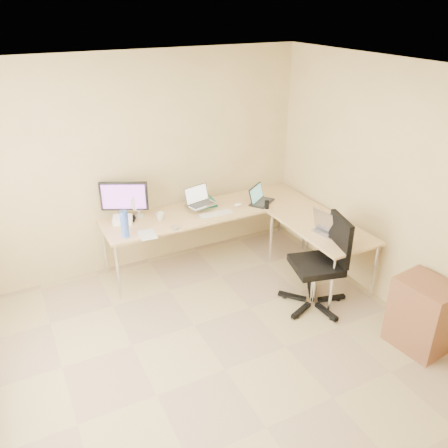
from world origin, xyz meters
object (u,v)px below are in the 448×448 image
water_bottle (125,224)px  laptop_return (330,222)px  office_chair (316,266)px  laptop_black (262,195)px  desk_fan (138,205)px  desk_main (209,235)px  keyboard (216,214)px  desk_return (319,253)px  monitor (124,201)px  laptop_center (201,196)px  cabinet (422,315)px  mug (160,217)px

water_bottle → laptop_return: bearing=-23.8°
laptop_return → office_chair: office_chair is taller
laptop_black → desk_fan: 1.56m
desk_main → water_bottle: 1.26m
desk_main → keyboard: bearing=-86.3°
keyboard → desk_return: bearing=-38.6°
monitor → water_bottle: 0.46m
monitor → keyboard: size_ratio=1.35×
desk_main → monitor: 1.18m
desk_main → keyboard: (0.01, -0.17, 0.37)m
laptop_center → office_chair: office_chair is taller
desk_fan → laptop_return: bearing=-47.3°
laptop_black → water_bottle: water_bottle is taller
desk_main → laptop_return: laptop_return is taller
office_chair → cabinet: office_chair is taller
desk_main → office_chair: bearing=-66.3°
mug → office_chair: size_ratio=0.09×
desk_main → mug: 0.76m
desk_main → keyboard: keyboard is taller
desk_return → cabinet: (0.15, -1.40, -0.01)m
office_chair → water_bottle: bearing=160.3°
laptop_black → desk_fan: (-1.53, 0.32, 0.04)m
desk_main → laptop_return: size_ratio=7.54×
laptop_center → mug: laptop_center is taller
desk_main → desk_return: (0.98, -1.00, 0.00)m
laptop_center → cabinet: 2.79m
laptop_return → cabinet: bearing=176.8°
cabinet → laptop_return: bearing=91.1°
desk_return → mug: size_ratio=13.18×
desk_main → desk_return: 1.40m
laptop_return → laptop_black: bearing=3.3°
water_bottle → desk_fan: size_ratio=1.01×
desk_main → cabinet: 2.65m
mug → laptop_return: size_ratio=0.28×
laptop_center → keyboard: 0.30m
keyboard → desk_fan: (-0.84, 0.37, 0.14)m
monitor → mug: bearing=-4.4°
laptop_black → laptop_return: 1.06m
keyboard → mug: size_ratio=4.18×
water_bottle → office_chair: (1.74, -1.16, -0.38)m
desk_return → monitor: (-1.97, 1.20, 0.60)m
desk_return → laptop_black: (-0.28, 0.88, 0.48)m
cabinet → desk_main: bearing=108.5°
desk_main → desk_fan: 1.00m
desk_fan → laptop_black: bearing=-22.2°
desk_main → water_bottle: bearing=-168.3°
laptop_center → water_bottle: water_bottle is taller
laptop_return → mug: bearing=43.4°
laptop_return → water_bottle: bearing=55.2°
office_chair → cabinet: size_ratio=1.46×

